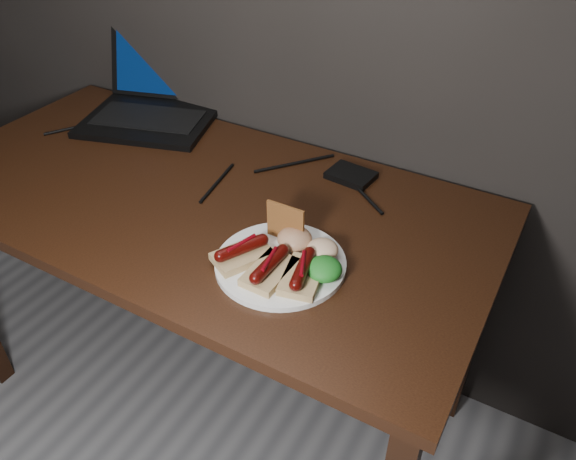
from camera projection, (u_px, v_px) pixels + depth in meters
The scene contains 12 objects.
desk at pixel (200, 225), 1.38m from camera, with size 1.40×0.70×0.75m.
laptop at pixel (155, 98), 1.64m from camera, with size 0.45×0.45×0.25m.
hard_drive at pixel (351, 175), 1.38m from camera, with size 0.11×0.08×0.02m, color black.
desk_cables at pixel (225, 163), 1.44m from camera, with size 0.97×0.35×0.01m.
plate at pixel (281, 263), 1.12m from camera, with size 0.26×0.26×0.01m, color white.
bread_sausage_left at pixel (242, 252), 1.11m from camera, with size 0.12×0.13×0.04m.
bread_sausage_center at pixel (270, 268), 1.07m from camera, with size 0.07×0.12×0.04m.
bread_sausage_right at pixel (303, 273), 1.06m from camera, with size 0.09×0.13×0.04m.
crispbread at pixel (285, 223), 1.15m from camera, with size 0.09×0.01×0.09m, color #A4612D.
salad_greens at pixel (324, 269), 1.07m from camera, with size 0.07×0.07×0.04m, color #105017.
salsa_mound at pixel (295, 239), 1.14m from camera, with size 0.07×0.07×0.04m, color maroon.
coleslaw_mound at pixel (323, 249), 1.12m from camera, with size 0.06×0.06×0.04m, color beige.
Camera 1 is at (0.74, 0.53, 1.49)m, focal length 35.00 mm.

